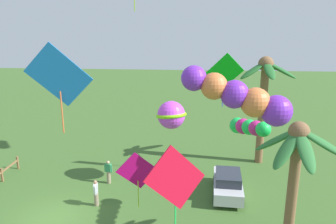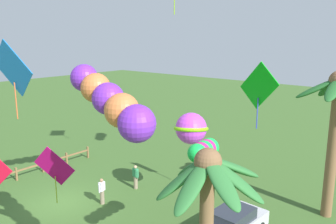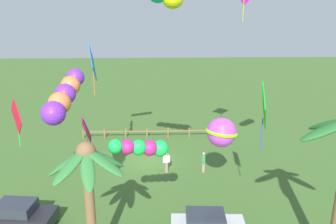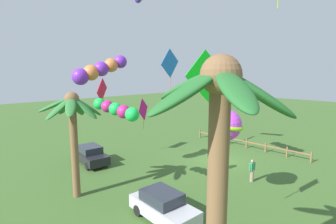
{
  "view_description": "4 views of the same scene",
  "coord_description": "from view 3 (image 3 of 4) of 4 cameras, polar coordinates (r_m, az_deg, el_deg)",
  "views": [
    {
      "loc": [
        14.95,
        7.5,
        10.2
      ],
      "look_at": [
        -0.87,
        6.19,
        5.9
      ],
      "focal_mm": 34.73,
      "sensor_mm": 36.0,
      "label": 1
    },
    {
      "loc": [
        10.47,
        17.11,
        9.69
      ],
      "look_at": [
        -0.99,
        7.47,
        6.43
      ],
      "focal_mm": 37.02,
      "sensor_mm": 36.0,
      "label": 2
    },
    {
      "loc": [
        -0.76,
        24.87,
        11.74
      ],
      "look_at": [
        -1.45,
        6.02,
        5.97
      ],
      "focal_mm": 36.18,
      "sensor_mm": 36.0,
      "label": 3
    },
    {
      "loc": [
        -12.47,
        18.18,
        7.55
      ],
      "look_at": [
        -1.47,
        7.45,
        5.22
      ],
      "focal_mm": 27.65,
      "sensor_mm": 36.0,
      "label": 4
    }
  ],
  "objects": [
    {
      "name": "ground_plane",
      "position": [
        27.51,
        -3.52,
        -8.29
      ],
      "size": [
        120.0,
        120.0,
        0.0
      ],
      "primitive_type": "plane",
      "color": "#3D6028"
    },
    {
      "name": "palm_tree_1",
      "position": [
        15.1,
        -13.35,
        -10.63
      ],
      "size": [
        3.54,
        3.5,
        6.46
      ],
      "color": "brown",
      "rests_on": "ground"
    },
    {
      "name": "rail_fence",
      "position": [
        32.09,
        -3.56,
        -3.38
      ],
      "size": [
        12.13,
        0.12,
        0.95
      ],
      "color": "brown",
      "rests_on": "ground"
    },
    {
      "name": "parked_car_0",
      "position": [
        21.35,
        -23.87,
        -15.6
      ],
      "size": [
        4.06,
        2.12,
        1.51
      ],
      "color": "black",
      "rests_on": "ground"
    },
    {
      "name": "spectator_0",
      "position": [
        25.61,
        6.01,
        -8.35
      ],
      "size": [
        0.29,
        0.54,
        1.59
      ],
      "color": "gray",
      "rests_on": "ground"
    },
    {
      "name": "spectator_1",
      "position": [
        25.39,
        -0.26,
        -8.49
      ],
      "size": [
        0.54,
        0.31,
        1.59
      ],
      "color": "gray",
      "rests_on": "ground"
    },
    {
      "name": "kite_diamond_1",
      "position": [
        16.99,
        15.87,
        0.8
      ],
      "size": [
        0.73,
        2.45,
        3.53
      ],
      "color": "#0AB214"
    },
    {
      "name": "kite_diamond_2",
      "position": [
        20.19,
        -24.17,
        -0.78
      ],
      "size": [
        1.19,
        1.64,
        2.78
      ],
      "color": "red"
    },
    {
      "name": "kite_diamond_4",
      "position": [
        21.18,
        -13.56,
        -3.05
      ],
      "size": [
        0.86,
        1.57,
        2.43
      ],
      "color": "#B50B66"
    },
    {
      "name": "kite_ball_5",
      "position": [
        20.44,
        9.0,
        -3.39
      ],
      "size": [
        2.71,
        2.7,
        1.77
      ],
      "color": "#CE42E8"
    },
    {
      "name": "kite_tube_8",
      "position": [
        16.07,
        -4.5,
        -5.99
      ],
      "size": [
        2.79,
        1.58,
        1.23
      ],
      "color": "#19CD4A"
    },
    {
      "name": "kite_diamond_9",
      "position": [
        23.02,
        -12.58,
        8.08
      ],
      "size": [
        0.5,
        2.47,
        3.47
      ],
      "color": "blue"
    },
    {
      "name": "kite_tube_10",
      "position": [
        16.84,
        -17.14,
        2.54
      ],
      "size": [
        1.42,
        3.9,
        2.05
      ],
      "color": "purple"
    }
  ]
}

